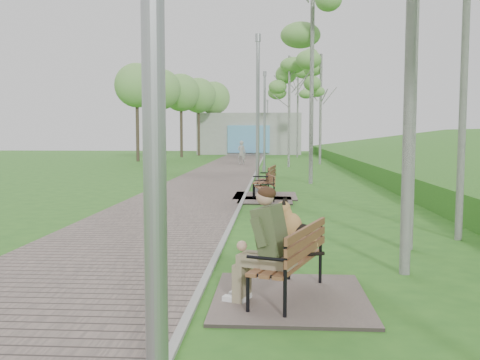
# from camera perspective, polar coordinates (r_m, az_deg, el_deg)

# --- Properties ---
(walkway) EXTENTS (3.50, 67.00, 0.04)m
(walkway) POSITION_cam_1_polar(r_m,az_deg,el_deg) (24.18, -2.73, 0.21)
(walkway) COLOR #665853
(walkway) RESTS_ON ground
(kerb) EXTENTS (0.10, 67.00, 0.05)m
(kerb) POSITION_cam_1_polar(r_m,az_deg,el_deg) (24.05, 1.41, 0.20)
(kerb) COLOR #999993
(kerb) RESTS_ON ground
(building_north) EXTENTS (10.00, 5.20, 4.00)m
(building_north) POSITION_cam_1_polar(r_m,az_deg,el_deg) (53.48, 1.05, 4.94)
(building_north) COLOR #9E9E99
(building_north) RESTS_ON ground
(bench_main) EXTENTS (1.87, 2.08, 1.63)m
(bench_main) POSITION_cam_1_polar(r_m,az_deg,el_deg) (6.57, 4.61, -8.84)
(bench_main) COLOR #665853
(bench_main) RESTS_ON ground
(bench_second) EXTENTS (1.99, 2.21, 1.22)m
(bench_second) POSITION_cam_1_polar(r_m,az_deg,el_deg) (17.22, 2.61, -1.02)
(bench_second) COLOR #665853
(bench_second) RESTS_ON ground
(bench_third) EXTENTS (1.60, 1.78, 0.98)m
(bench_third) POSITION_cam_1_polar(r_m,az_deg,el_deg) (16.06, 2.58, -1.63)
(bench_third) COLOR #665853
(bench_third) RESTS_ON ground
(lamp_post_near) EXTENTS (0.22, 0.22, 5.79)m
(lamp_post_near) POSITION_cam_1_polar(r_m,az_deg,el_deg) (3.18, -9.31, 17.28)
(lamp_post_near) COLOR #97999E
(lamp_post_near) RESTS_ON ground
(lamp_post_second) EXTENTS (0.20, 0.20, 5.30)m
(lamp_post_second) POSITION_cam_1_polar(r_m,az_deg,el_deg) (17.95, 1.91, 6.42)
(lamp_post_second) COLOR #97999E
(lamp_post_second) RESTS_ON ground
(lamp_post_third) EXTENTS (0.20, 0.20, 5.30)m
(lamp_post_third) POSITION_cam_1_polar(r_m,az_deg,el_deg) (28.53, 2.63, 5.88)
(lamp_post_third) COLOR #97999E
(lamp_post_third) RESTS_ON ground
(lamp_post_far) EXTENTS (0.21, 0.21, 5.34)m
(lamp_post_far) POSITION_cam_1_polar(r_m,az_deg,el_deg) (52.90, 2.94, 5.48)
(lamp_post_far) COLOR #97999E
(lamp_post_far) RESTS_ON ground
(pedestrian_near) EXTENTS (0.67, 0.58, 1.56)m
(pedestrian_near) POSITION_cam_1_polar(r_m,az_deg,el_deg) (34.65, 0.18, 2.92)
(pedestrian_near) COLOR silver
(pedestrian_near) RESTS_ON ground
(birch_mid_c) EXTENTS (2.53, 2.53, 9.13)m
(birch_mid_c) POSITION_cam_1_polar(r_m,az_deg,el_deg) (22.36, 7.76, 18.23)
(birch_mid_c) COLOR silver
(birch_mid_c) RESTS_ON ground
(birch_far_b) EXTENTS (2.33, 2.33, 6.92)m
(birch_far_b) POSITION_cam_1_polar(r_m,az_deg,el_deg) (32.67, 5.29, 10.94)
(birch_far_b) COLOR silver
(birch_far_b) RESTS_ON ground
(birch_far_c) EXTENTS (2.26, 2.26, 7.50)m
(birch_far_c) POSITION_cam_1_polar(r_m,az_deg,el_deg) (35.94, 8.64, 11.09)
(birch_far_c) COLOR silver
(birch_far_c) RESTS_ON ground
(birch_distant_a) EXTENTS (2.42, 2.42, 7.72)m
(birch_distant_a) POSITION_cam_1_polar(r_m,az_deg,el_deg) (46.33, 6.19, 9.94)
(birch_distant_a) COLOR silver
(birch_distant_a) RESTS_ON ground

